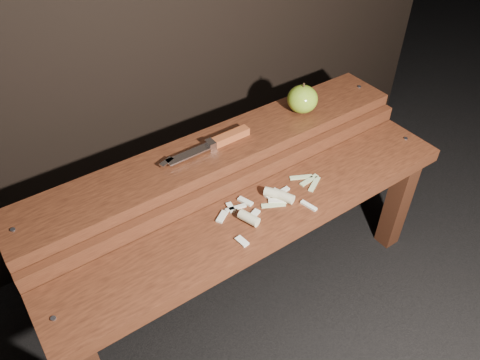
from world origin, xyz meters
TOP-DOWN VIEW (x-y plane):
  - ground at (0.00, 0.00)m, footprint 60.00×60.00m
  - bench_front_tier at (0.00, -0.06)m, footprint 1.20×0.20m
  - bench_rear_tier at (0.00, 0.17)m, footprint 1.20×0.21m
  - apple at (0.31, 0.17)m, footprint 0.09×0.09m
  - knife at (0.01, 0.17)m, footprint 0.28×0.04m
  - apple_scraps at (0.03, -0.04)m, footprint 0.34×0.16m

SIDE VIEW (x-z plane):
  - ground at x=0.00m, z-range 0.00..0.00m
  - bench_front_tier at x=0.00m, z-range 0.14..0.56m
  - bench_rear_tier at x=0.00m, z-range 0.16..0.67m
  - apple_scraps at x=0.03m, z-range 0.42..0.44m
  - knife at x=0.01m, z-range 0.50..0.52m
  - apple at x=0.31m, z-range 0.49..0.59m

